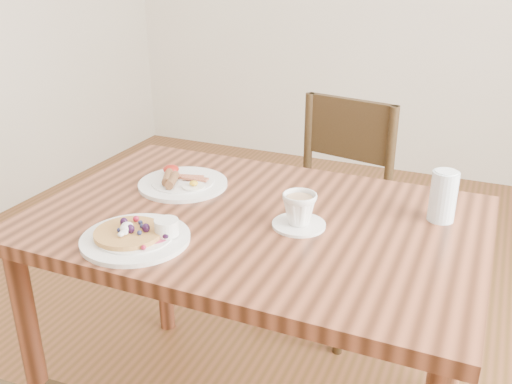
% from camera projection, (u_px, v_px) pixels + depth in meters
% --- Properties ---
extents(dining_table, '(1.20, 0.80, 0.75)m').
position_uv_depth(dining_table, '(256.00, 248.00, 1.58)').
color(dining_table, brown).
rests_on(dining_table, ground).
extents(chair_far, '(0.49, 0.49, 0.88)m').
position_uv_depth(chair_far, '(330.00, 202.00, 2.25)').
color(chair_far, '#342413').
rests_on(chair_far, ground).
extents(pancake_plate, '(0.27, 0.27, 0.06)m').
position_uv_depth(pancake_plate, '(137.00, 236.00, 1.40)').
color(pancake_plate, white).
rests_on(pancake_plate, dining_table).
extents(breakfast_plate, '(0.27, 0.27, 0.04)m').
position_uv_depth(breakfast_plate, '(182.00, 182.00, 1.73)').
color(breakfast_plate, white).
rests_on(breakfast_plate, dining_table).
extents(teacup_saucer, '(0.14, 0.14, 0.09)m').
position_uv_depth(teacup_saucer, '(299.00, 211.00, 1.47)').
color(teacup_saucer, white).
rests_on(teacup_saucer, dining_table).
extents(water_glass, '(0.07, 0.07, 0.14)m').
position_uv_depth(water_glass, '(443.00, 196.00, 1.49)').
color(water_glass, silver).
rests_on(water_glass, dining_table).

